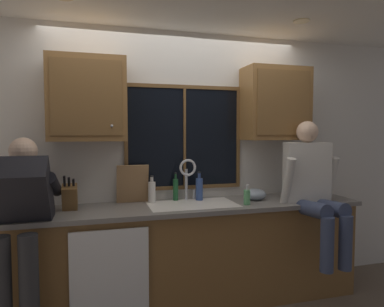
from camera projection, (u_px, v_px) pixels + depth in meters
name	position (u px, v px, depth m)	size (l,w,h in m)	color
back_wall	(176.00, 162.00, 3.43)	(5.65, 0.12, 2.55)	silver
ceiling_downlight_right	(301.00, 21.00, 2.99)	(0.14, 0.14, 0.01)	#FFEAB2
window_glass	(184.00, 137.00, 3.37)	(1.10, 0.02, 0.95)	black
window_frame_top	(184.00, 87.00, 3.33)	(1.17, 0.02, 0.04)	brown
window_frame_bottom	(185.00, 187.00, 3.39)	(1.17, 0.02, 0.04)	brown
window_frame_left	(126.00, 138.00, 3.21)	(0.04, 0.02, 0.95)	brown
window_frame_right	(238.00, 137.00, 3.52)	(0.04, 0.02, 0.95)	brown
window_mullion_center	(185.00, 137.00, 3.36)	(0.02, 0.02, 0.95)	brown
lower_cabinet_run	(185.00, 256.00, 3.15)	(3.25, 0.58, 0.88)	brown
countertop	(185.00, 207.00, 3.10)	(3.31, 0.62, 0.04)	slate
dishwasher_front	(110.00, 277.00, 2.66)	(0.60, 0.02, 0.74)	white
upper_cabinet_left	(87.00, 99.00, 2.95)	(0.65, 0.36, 0.72)	olive
upper_cabinet_right	(275.00, 104.00, 3.44)	(0.65, 0.36, 0.72)	olive
sink	(192.00, 215.00, 3.14)	(0.80, 0.46, 0.21)	white
faucet	(188.00, 174.00, 3.29)	(0.18, 0.09, 0.40)	silver
person_standing	(18.00, 219.00, 2.46)	(0.53, 0.70, 1.54)	#262628
person_sitting_on_counter	(313.00, 184.00, 3.15)	(0.54, 0.64, 1.26)	#384260
knife_block	(70.00, 198.00, 2.88)	(0.12, 0.18, 0.32)	brown
cutting_board	(133.00, 184.00, 3.18)	(0.29, 0.02, 0.36)	#997047
mixing_bowl	(255.00, 194.00, 3.35)	(0.22, 0.22, 0.11)	#8C99A8
soap_dispenser	(247.00, 197.00, 3.11)	(0.06, 0.07, 0.19)	#59A566
bottle_green_glass	(152.00, 192.00, 3.19)	(0.07, 0.07, 0.26)	silver
bottle_tall_clear	(199.00, 188.00, 3.31)	(0.07, 0.07, 0.28)	#334C8C
bottle_amber_small	(176.00, 189.00, 3.30)	(0.05, 0.05, 0.27)	#1E592D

